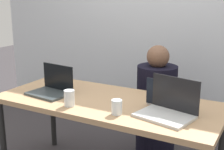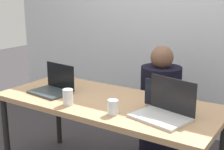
{
  "view_description": "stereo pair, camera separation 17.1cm",
  "coord_description": "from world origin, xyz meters",
  "px_view_note": "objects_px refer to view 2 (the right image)",
  "views": [
    {
      "loc": [
        1.1,
        -1.94,
        1.48
      ],
      "look_at": [
        0.0,
        0.07,
        0.89
      ],
      "focal_mm": 50.0,
      "sensor_mm": 36.0,
      "label": 1
    },
    {
      "loc": [
        1.25,
        -1.85,
        1.48
      ],
      "look_at": [
        0.0,
        0.07,
        0.89
      ],
      "focal_mm": 50.0,
      "sensor_mm": 36.0,
      "label": 2
    }
  ],
  "objects_px": {
    "laptop_front_left": "(54,86)",
    "laptop_back_right": "(169,101)",
    "person_at_center": "(160,109)",
    "water_glass_left": "(68,98)",
    "water_glass_right": "(113,108)",
    "laptop_front_right": "(165,109)"
  },
  "relations": [
    {
      "from": "person_at_center",
      "to": "water_glass_right",
      "type": "relative_size",
      "value": 10.47
    },
    {
      "from": "laptop_front_right",
      "to": "water_glass_right",
      "type": "relative_size",
      "value": 3.99
    },
    {
      "from": "laptop_front_right",
      "to": "water_glass_right",
      "type": "distance_m",
      "value": 0.34
    },
    {
      "from": "laptop_back_right",
      "to": "water_glass_left",
      "type": "xyz_separation_m",
      "value": [
        -0.63,
        -0.35,
        0.01
      ]
    },
    {
      "from": "laptop_front_right",
      "to": "water_glass_left",
      "type": "height_order",
      "value": "laptop_front_right"
    },
    {
      "from": "water_glass_right",
      "to": "water_glass_left",
      "type": "bearing_deg",
      "value": -176.89
    },
    {
      "from": "person_at_center",
      "to": "laptop_front_right",
      "type": "distance_m",
      "value": 0.85
    },
    {
      "from": "water_glass_left",
      "to": "water_glass_right",
      "type": "bearing_deg",
      "value": 3.11
    },
    {
      "from": "person_at_center",
      "to": "water_glass_left",
      "type": "relative_size",
      "value": 8.98
    },
    {
      "from": "laptop_front_left",
      "to": "water_glass_left",
      "type": "bearing_deg",
      "value": -22.78
    },
    {
      "from": "laptop_front_left",
      "to": "laptop_back_right",
      "type": "xyz_separation_m",
      "value": [
        0.92,
        0.18,
        -0.0
      ]
    },
    {
      "from": "laptop_front_left",
      "to": "water_glass_right",
      "type": "relative_size",
      "value": 3.44
    },
    {
      "from": "laptop_back_right",
      "to": "person_at_center",
      "type": "bearing_deg",
      "value": -58.39
    },
    {
      "from": "person_at_center",
      "to": "laptop_front_right",
      "type": "relative_size",
      "value": 2.63
    },
    {
      "from": "person_at_center",
      "to": "laptop_front_left",
      "type": "xyz_separation_m",
      "value": [
        -0.63,
        -0.71,
        0.29
      ]
    },
    {
      "from": "person_at_center",
      "to": "water_glass_right",
      "type": "distance_m",
      "value": 0.91
    },
    {
      "from": "laptop_back_right",
      "to": "laptop_front_right",
      "type": "distance_m",
      "value": 0.19
    },
    {
      "from": "laptop_front_left",
      "to": "water_glass_left",
      "type": "height_order",
      "value": "laptop_front_left"
    },
    {
      "from": "water_glass_left",
      "to": "water_glass_right",
      "type": "relative_size",
      "value": 1.17
    },
    {
      "from": "person_at_center",
      "to": "laptop_front_right",
      "type": "xyz_separation_m",
      "value": [
        0.35,
        -0.72,
        0.29
      ]
    },
    {
      "from": "laptop_front_left",
      "to": "water_glass_right",
      "type": "xyz_separation_m",
      "value": [
        0.66,
        -0.15,
        -0.01
      ]
    },
    {
      "from": "laptop_front_right",
      "to": "water_glass_right",
      "type": "height_order",
      "value": "laptop_front_right"
    }
  ]
}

